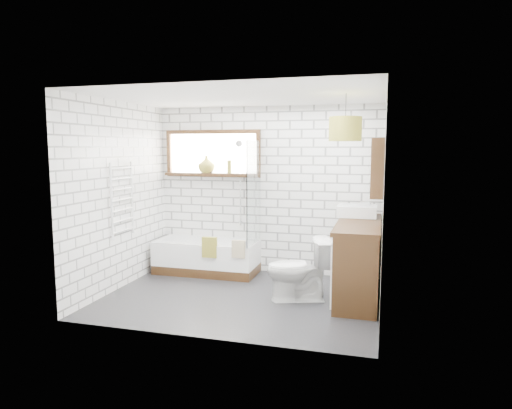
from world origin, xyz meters
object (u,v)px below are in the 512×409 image
(pendant, at_px, (345,129))
(bathtub, at_px, (207,257))
(basin, at_px, (357,211))
(toilet, at_px, (298,269))
(vanity, at_px, (359,259))

(pendant, bearing_deg, bathtub, 155.55)
(basin, relative_size, toilet, 0.66)
(basin, bearing_deg, vanity, -82.41)
(toilet, xyz_separation_m, pendant, (0.54, -0.08, 1.71))
(toilet, bearing_deg, vanity, 98.75)
(bathtub, relative_size, toilet, 1.95)
(toilet, bearing_deg, pendant, 63.58)
(bathtub, relative_size, pendant, 4.08)
(bathtub, relative_size, basin, 2.97)
(toilet, height_order, pendant, pendant)
(vanity, relative_size, basin, 3.28)
(bathtub, bearing_deg, basin, -1.69)
(basin, xyz_separation_m, toilet, (-0.65, -0.81, -0.65))
(bathtub, distance_m, pendant, 2.96)
(vanity, height_order, basin, basin)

